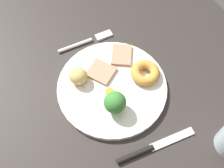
# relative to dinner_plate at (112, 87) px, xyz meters

# --- Properties ---
(dining_table) EXTENTS (1.20, 0.84, 0.04)m
(dining_table) POSITION_rel_dinner_plate_xyz_m (0.03, -0.01, -0.02)
(dining_table) COLOR #2B2623
(dining_table) RESTS_ON ground
(dinner_plate) EXTENTS (0.26, 0.26, 0.01)m
(dinner_plate) POSITION_rel_dinner_plate_xyz_m (0.00, 0.00, 0.00)
(dinner_plate) COLOR silver
(dinner_plate) RESTS_ON dining_table
(meat_slice_main) EXTENTS (0.08, 0.08, 0.01)m
(meat_slice_main) POSITION_rel_dinner_plate_xyz_m (-0.05, -0.00, 0.01)
(meat_slice_main) COLOR tan
(meat_slice_main) RESTS_ON dinner_plate
(meat_slice_under) EXTENTS (0.08, 0.07, 0.01)m
(meat_slice_under) POSITION_rel_dinner_plate_xyz_m (-0.06, 0.06, 0.01)
(meat_slice_under) COLOR tan
(meat_slice_under) RESTS_ON dinner_plate
(yorkshire_pudding) EXTENTS (0.07, 0.07, 0.02)m
(yorkshire_pudding) POSITION_rel_dinner_plate_xyz_m (0.01, 0.08, 0.02)
(yorkshire_pudding) COLOR #C68938
(yorkshire_pudding) RESTS_ON dinner_plate
(roast_potato_left) EXTENTS (0.05, 0.05, 0.04)m
(roast_potato_left) POSITION_rel_dinner_plate_xyz_m (-0.05, -0.06, 0.03)
(roast_potato_left) COLOR #D8B260
(roast_potato_left) RESTS_ON dinner_plate
(carrot_coin_front) EXTENTS (0.02, 0.02, 0.00)m
(carrot_coin_front) POSITION_rel_dinner_plate_xyz_m (0.01, -0.02, 0.01)
(carrot_coin_front) COLOR orange
(carrot_coin_front) RESTS_ON dinner_plate
(broccoli_floret) EXTENTS (0.05, 0.05, 0.06)m
(broccoli_floret) POSITION_rel_dinner_plate_xyz_m (0.05, -0.02, 0.04)
(broccoli_floret) COLOR #8CB766
(broccoli_floret) RESTS_ON dinner_plate
(fork) EXTENTS (0.03, 0.15, 0.01)m
(fork) POSITION_rel_dinner_plate_xyz_m (-0.16, 0.01, -0.00)
(fork) COLOR silver
(fork) RESTS_ON dining_table
(knife) EXTENTS (0.03, 0.19, 0.01)m
(knife) POSITION_rel_dinner_plate_xyz_m (0.17, -0.00, -0.00)
(knife) COLOR black
(knife) RESTS_ON dining_table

